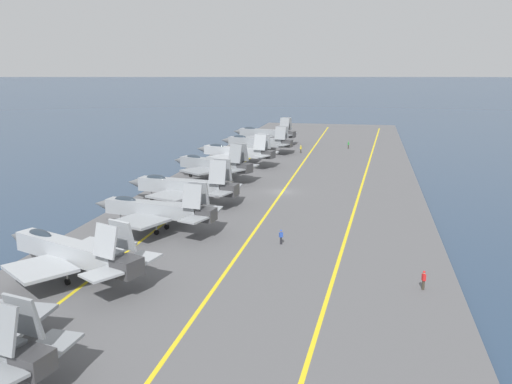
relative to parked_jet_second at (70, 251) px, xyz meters
name	(u,v)px	position (x,y,z in m)	size (l,w,h in m)	color
ground_plane	(282,194)	(38.40, -13.31, -3.00)	(2000.00, 2000.00, 0.00)	navy
carrier_deck	(282,193)	(38.40, -13.31, -2.80)	(206.03, 42.08, 0.40)	#565659
deck_stripe_foul_line	(359,195)	(38.40, -24.88, -2.59)	(185.43, 0.36, 0.01)	yellow
deck_stripe_centerline	(282,192)	(38.40, -13.31, -2.59)	(185.43, 0.36, 0.01)	yellow
deck_stripe_edge_line	(210,188)	(38.40, -1.73, -2.59)	(185.43, 0.36, 0.01)	yellow
parked_jet_second	(70,251)	(0.00, 0.00, 0.00)	(12.19, 17.14, 6.23)	#9EA3A8
parked_jet_third	(155,209)	(15.11, -1.98, 0.06)	(12.00, 15.93, 6.21)	gray
parked_jet_fourth	(183,186)	(28.68, -0.63, -0.16)	(12.55, 17.08, 6.56)	gray
parked_jet_fifth	(212,164)	(44.88, -0.21, 0.09)	(12.23, 16.03, 6.60)	gray
parked_jet_sixth	(236,152)	(59.33, -0.75, 0.04)	(13.11, 17.21, 6.40)	#9EA3A8
parked_jet_seventh	(257,142)	(75.79, -1.64, -0.23)	(13.82, 17.02, 6.10)	gray
parked_jet_eighth	(265,133)	(89.75, -0.68, 0.11)	(12.76, 16.59, 6.73)	gray
crew_blue_vest	(281,236)	(13.48, -17.08, -1.70)	(0.43, 0.46, 1.64)	#232328
crew_yellow_vest	(301,149)	(77.15, -11.32, -1.65)	(0.42, 0.33, 1.73)	#383328
crew_green_vest	(348,144)	(85.85, -21.44, -1.60)	(0.44, 0.37, 1.81)	#383328
crew_red_vest	(424,279)	(3.81, -31.08, -1.64)	(0.44, 0.36, 1.74)	#383328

